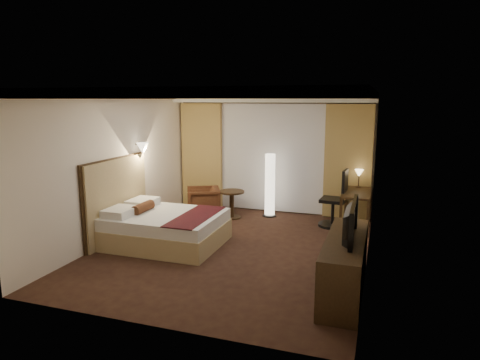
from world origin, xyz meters
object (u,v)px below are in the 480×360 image
(desk, at_px, (356,210))
(office_chair, at_px, (333,198))
(armchair, at_px, (203,201))
(floor_lamp, at_px, (270,185))
(dresser, at_px, (345,265))
(television, at_px, (345,214))
(side_table, at_px, (232,204))
(bed, at_px, (166,229))

(desk, bearing_deg, office_chair, -173.75)
(armchair, distance_m, floor_lamp, 1.52)
(armchair, bearing_deg, desk, 67.90)
(armchair, distance_m, desk, 3.27)
(dresser, bearing_deg, office_chair, 99.47)
(desk, height_order, television, television)
(armchair, bearing_deg, office_chair, 67.48)
(dresser, bearing_deg, armchair, 139.07)
(television, bearing_deg, desk, -0.41)
(side_table, bearing_deg, dresser, -47.97)
(television, bearing_deg, office_chair, 8.14)
(office_chair, bearing_deg, bed, -137.82)
(side_table, height_order, television, television)
(television, bearing_deg, floor_lamp, 28.54)
(television, bearing_deg, bed, 72.37)
(side_table, bearing_deg, television, -48.29)
(office_chair, bearing_deg, armchair, -172.05)
(bed, relative_size, dresser, 1.00)
(side_table, bearing_deg, office_chair, 1.71)
(bed, distance_m, office_chair, 3.42)
(armchair, relative_size, office_chair, 0.60)
(bed, height_order, armchair, armchair)
(armchair, height_order, dresser, dresser)
(floor_lamp, bearing_deg, desk, -8.70)
(armchair, relative_size, desk, 0.59)
(bed, xyz_separation_m, dresser, (3.21, -0.96, 0.10))
(floor_lamp, bearing_deg, office_chair, -13.36)
(floor_lamp, height_order, office_chair, floor_lamp)
(bed, bearing_deg, office_chair, 37.46)
(bed, height_order, television, television)
(side_table, xyz_separation_m, desk, (2.63, 0.11, 0.07))
(bed, relative_size, television, 1.75)
(armchair, height_order, office_chair, office_chair)
(side_table, relative_size, dresser, 0.31)
(armchair, bearing_deg, side_table, 72.60)
(bed, distance_m, floor_lamp, 2.76)
(desk, xyz_separation_m, dresser, (0.05, -3.09, 0.01))
(desk, xyz_separation_m, television, (0.02, -3.09, 0.71))
(bed, distance_m, desk, 3.81)
(armchair, xyz_separation_m, side_table, (0.64, 0.09, -0.06))
(floor_lamp, relative_size, dresser, 0.72)
(desk, bearing_deg, armchair, -176.34)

